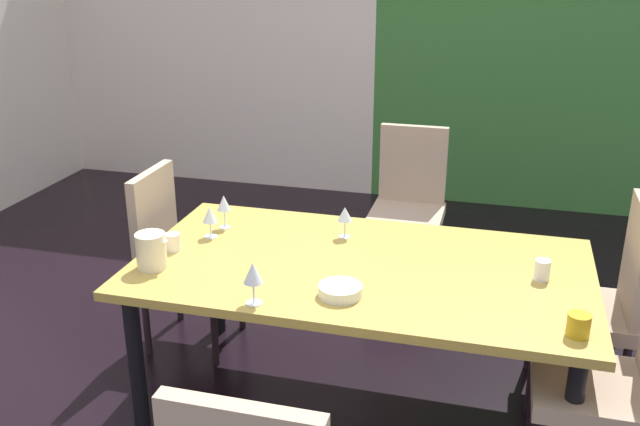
% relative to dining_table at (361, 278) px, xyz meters
% --- Properties ---
extents(ground_plane, '(6.02, 6.33, 0.02)m').
position_rel_dining_table_xyz_m(ground_plane, '(-0.41, -0.14, -0.66)').
color(ground_plane, black).
extents(back_panel_interior, '(2.90, 0.10, 2.67)m').
position_rel_dining_table_xyz_m(back_panel_interior, '(-1.97, 2.97, 0.69)').
color(back_panel_interior, silver).
rests_on(back_panel_interior, ground_plane).
extents(garden_window_panel, '(3.12, 0.10, 2.67)m').
position_rel_dining_table_xyz_m(garden_window_panel, '(1.04, 2.97, 0.69)').
color(garden_window_panel, '#3A7533').
rests_on(garden_window_panel, ground_plane).
extents(dining_table, '(1.98, 1.09, 0.71)m').
position_rel_dining_table_xyz_m(dining_table, '(0.00, 0.00, 0.00)').
color(dining_table, '#B29440').
rests_on(dining_table, ground_plane).
extents(chair_head_far, '(0.44, 0.45, 0.97)m').
position_rel_dining_table_xyz_m(chair_head_far, '(0.01, 1.39, -0.11)').
color(chair_head_far, tan).
rests_on(chair_head_far, ground_plane).
extents(chair_right_far, '(0.44, 0.44, 0.99)m').
position_rel_dining_table_xyz_m(chair_right_far, '(1.05, 0.31, -0.10)').
color(chair_right_far, tan).
rests_on(chair_right_far, ground_plane).
extents(chair_right_near, '(0.44, 0.44, 0.94)m').
position_rel_dining_table_xyz_m(chair_right_near, '(1.04, -0.31, -0.12)').
color(chair_right_near, tan).
rests_on(chair_right_near, ground_plane).
extents(chair_left_far, '(0.45, 0.44, 0.95)m').
position_rel_dining_table_xyz_m(chair_left_far, '(-1.04, 0.31, -0.12)').
color(chair_left_far, tan).
rests_on(chair_left_far, ground_plane).
extents(wine_glass_near_shelf, '(0.07, 0.07, 0.15)m').
position_rel_dining_table_xyz_m(wine_glass_near_shelf, '(-0.14, 0.28, 0.18)').
color(wine_glass_near_shelf, silver).
rests_on(wine_glass_near_shelf, dining_table).
extents(wine_glass_east, '(0.08, 0.08, 0.17)m').
position_rel_dining_table_xyz_m(wine_glass_east, '(-0.33, -0.46, 0.19)').
color(wine_glass_east, silver).
rests_on(wine_glass_east, dining_table).
extents(wine_glass_near_window, '(0.07, 0.07, 0.15)m').
position_rel_dining_table_xyz_m(wine_glass_near_window, '(-0.76, 0.11, 0.18)').
color(wine_glass_near_window, silver).
rests_on(wine_glass_near_window, dining_table).
extents(wine_glass_right, '(0.07, 0.07, 0.17)m').
position_rel_dining_table_xyz_m(wine_glass_right, '(-0.74, 0.24, 0.19)').
color(wine_glass_right, silver).
rests_on(wine_glass_right, dining_table).
extents(serving_bowl_rear, '(0.18, 0.18, 0.05)m').
position_rel_dining_table_xyz_m(serving_bowl_rear, '(-0.02, -0.31, 0.09)').
color(serving_bowl_rear, silver).
rests_on(serving_bowl_rear, dining_table).
extents(cup_west, '(0.08, 0.08, 0.09)m').
position_rel_dining_table_xyz_m(cup_west, '(0.87, -0.39, 0.11)').
color(cup_west, '#B38D19').
rests_on(cup_west, dining_table).
extents(cup_front, '(0.06, 0.06, 0.09)m').
position_rel_dining_table_xyz_m(cup_front, '(0.76, 0.04, 0.11)').
color(cup_front, white).
rests_on(cup_front, dining_table).
extents(cup_north, '(0.07, 0.07, 0.08)m').
position_rel_dining_table_xyz_m(cup_north, '(-0.86, -0.08, 0.11)').
color(cup_north, silver).
rests_on(cup_north, dining_table).
extents(pitcher_corner, '(0.15, 0.13, 0.16)m').
position_rel_dining_table_xyz_m(pitcher_corner, '(-0.86, -0.27, 0.15)').
color(pitcher_corner, beige).
rests_on(pitcher_corner, dining_table).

